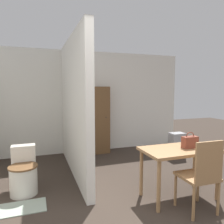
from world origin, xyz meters
TOP-DOWN VIEW (x-y plane):
  - wall_back at (0.00, 3.92)m, footprint 5.37×0.12m
  - partition_wall at (-0.43, 2.57)m, footprint 0.12×2.58m
  - dining_table at (0.82, 1.07)m, footprint 1.08×0.60m
  - wooden_chair at (0.82, 0.63)m, footprint 0.44×0.44m
  - toilet at (-1.31, 1.98)m, footprint 0.42×0.57m
  - handbag at (0.98, 1.04)m, footprint 0.23×0.10m
  - wooden_cabinet at (0.36, 3.66)m, footprint 0.48×0.39m
  - bath_mat at (-1.31, 1.51)m, footprint 0.60×0.38m
  - space_heater at (1.94, 2.65)m, footprint 0.33×0.24m

SIDE VIEW (x-z plane):
  - bath_mat at x=-1.31m, z-range 0.00..0.01m
  - toilet at x=-1.31m, z-range -0.06..0.63m
  - space_heater at x=1.94m, z-range 0.00..0.58m
  - wooden_chair at x=0.82m, z-range 0.04..1.00m
  - dining_table at x=0.82m, z-range 0.27..1.00m
  - wooden_cabinet at x=0.36m, z-range 0.00..1.63m
  - handbag at x=0.98m, z-range 0.70..0.94m
  - wall_back at x=0.00m, z-range 0.00..2.50m
  - partition_wall at x=-0.43m, z-range 0.00..2.50m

